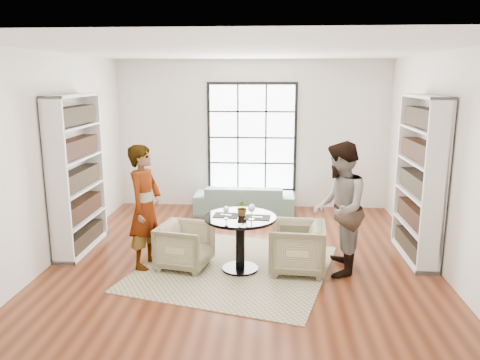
# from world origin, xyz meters

# --- Properties ---
(ground) EXTENTS (6.00, 6.00, 0.00)m
(ground) POSITION_xyz_m (0.00, 0.00, 0.00)
(ground) COLOR brown
(room_shell) EXTENTS (6.00, 6.01, 6.00)m
(room_shell) POSITION_xyz_m (0.00, 0.54, 1.26)
(room_shell) COLOR silver
(room_shell) RESTS_ON ground
(rug) EXTENTS (3.11, 3.11, 0.01)m
(rug) POSITION_xyz_m (-0.11, -0.32, 0.01)
(rug) COLOR tan
(rug) RESTS_ON ground
(pedestal_table) EXTENTS (0.99, 0.99, 0.79)m
(pedestal_table) POSITION_xyz_m (-0.01, -0.39, 0.57)
(pedestal_table) COLOR black
(pedestal_table) RESTS_ON ground
(sofa) EXTENTS (1.95, 0.77, 0.57)m
(sofa) POSITION_xyz_m (-0.12, 2.45, 0.29)
(sofa) COLOR gray
(sofa) RESTS_ON ground
(armchair_left) EXTENTS (0.83, 0.81, 0.64)m
(armchair_left) POSITION_xyz_m (-0.80, -0.33, 0.32)
(armchair_left) COLOR #C6C08D
(armchair_left) RESTS_ON ground
(armchair_right) EXTENTS (0.82, 0.80, 0.69)m
(armchair_right) POSITION_xyz_m (0.77, -0.36, 0.35)
(armchair_right) COLOR #BFBC89
(armchair_right) RESTS_ON ground
(person_left) EXTENTS (0.55, 0.71, 1.75)m
(person_left) POSITION_xyz_m (-1.35, -0.33, 0.88)
(person_left) COLOR gray
(person_left) RESTS_ON ground
(person_right) EXTENTS (0.81, 0.98, 1.82)m
(person_right) POSITION_xyz_m (1.32, -0.36, 0.91)
(person_right) COLOR gray
(person_right) RESTS_ON ground
(placemat_left) EXTENTS (0.36, 0.28, 0.01)m
(placemat_left) POSITION_xyz_m (-0.21, -0.36, 0.79)
(placemat_left) COLOR black
(placemat_left) RESTS_ON pedestal_table
(placemat_right) EXTENTS (0.36, 0.28, 0.01)m
(placemat_right) POSITION_xyz_m (0.23, -0.43, 0.79)
(placemat_right) COLOR black
(placemat_right) RESTS_ON pedestal_table
(cutlery_left) EXTENTS (0.16, 0.23, 0.01)m
(cutlery_left) POSITION_xyz_m (-0.21, -0.36, 0.80)
(cutlery_left) COLOR silver
(cutlery_left) RESTS_ON placemat_left
(cutlery_right) EXTENTS (0.16, 0.23, 0.01)m
(cutlery_right) POSITION_xyz_m (0.23, -0.43, 0.80)
(cutlery_right) COLOR silver
(cutlery_right) RESTS_ON placemat_right
(wine_glass_left) EXTENTS (0.08, 0.08, 0.18)m
(wine_glass_left) POSITION_xyz_m (-0.19, -0.52, 0.91)
(wine_glass_left) COLOR silver
(wine_glass_left) RESTS_ON pedestal_table
(wine_glass_right) EXTENTS (0.10, 0.10, 0.22)m
(wine_glass_right) POSITION_xyz_m (0.15, -0.53, 0.94)
(wine_glass_right) COLOR silver
(wine_glass_right) RESTS_ON pedestal_table
(flower_centerpiece) EXTENTS (0.22, 0.20, 0.23)m
(flower_centerpiece) POSITION_xyz_m (0.02, -0.34, 0.90)
(flower_centerpiece) COLOR gray
(flower_centerpiece) RESTS_ON pedestal_table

